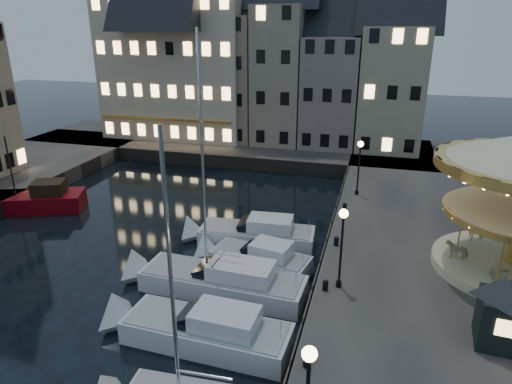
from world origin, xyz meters
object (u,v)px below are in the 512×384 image
(motorboat_b, at_px, (199,330))
(red_fishing_boat, at_px, (33,201))
(streetlamp_b, at_px, (342,237))
(bollard_d, at_px, (345,206))
(motorboat_d, at_px, (254,260))
(bollard_a, at_px, (307,360))
(ticket_kiosk, at_px, (506,301))
(streetlamp_c, at_px, (359,160))
(motorboat_e, at_px, (251,235))
(bollard_c, at_px, (336,241))
(bollard_b, at_px, (325,285))
(motorboat_c, at_px, (216,280))

(motorboat_b, distance_m, red_fishing_boat, 21.42)
(streetlamp_b, xyz_separation_m, bollard_d, (-0.60, 10.00, -2.41))
(motorboat_b, bearing_deg, motorboat_d, 84.82)
(bollard_a, distance_m, ticket_kiosk, 8.25)
(motorboat_d, bearing_deg, streetlamp_c, 64.59)
(bollard_d, bearing_deg, ticket_kiosk, -59.84)
(motorboat_e, distance_m, ticket_kiosk, 15.66)
(streetlamp_b, bearing_deg, bollard_d, 93.43)
(bollard_d, xyz_separation_m, motorboat_e, (-5.63, -4.17, -0.96))
(streetlamp_c, distance_m, bollard_d, 4.29)
(bollard_c, relative_size, red_fishing_boat, 0.07)
(bollard_a, relative_size, bollard_b, 1.00)
(bollard_b, xyz_separation_m, bollard_d, (0.00, 10.50, 0.00))
(motorboat_b, height_order, red_fishing_boat, red_fishing_boat)
(bollard_a, xyz_separation_m, bollard_b, (0.00, 5.50, 0.00))
(bollard_b, distance_m, red_fishing_boat, 24.59)
(ticket_kiosk, bearing_deg, motorboat_c, 169.47)
(bollard_b, relative_size, motorboat_b, 0.07)
(bollard_a, bearing_deg, bollard_c, 90.00)
(motorboat_e, height_order, red_fishing_boat, red_fishing_boat)
(bollard_b, bearing_deg, motorboat_d, 144.92)
(red_fishing_boat, bearing_deg, motorboat_c, -21.84)
(bollard_d, bearing_deg, motorboat_e, -143.49)
(motorboat_e, bearing_deg, bollard_a, -64.55)
(red_fishing_boat, bearing_deg, streetlamp_c, 15.32)
(bollard_b, height_order, motorboat_b, motorboat_b)
(streetlamp_c, bearing_deg, motorboat_d, -115.41)
(bollard_d, height_order, ticket_kiosk, ticket_kiosk)
(streetlamp_b, xyz_separation_m, bollard_a, (-0.60, -6.00, -2.41))
(motorboat_b, bearing_deg, bollard_b, 36.07)
(bollard_a, relative_size, motorboat_e, 0.07)
(motorboat_e, distance_m, red_fishing_boat, 17.83)
(motorboat_c, height_order, motorboat_d, motorboat_c)
(streetlamp_b, distance_m, red_fishing_boat, 25.23)
(motorboat_c, bearing_deg, streetlamp_b, 1.12)
(streetlamp_b, distance_m, ticket_kiosk, 7.22)
(motorboat_c, height_order, ticket_kiosk, motorboat_c)
(bollard_a, bearing_deg, motorboat_b, 161.44)
(bollard_a, xyz_separation_m, bollard_d, (0.00, 16.00, 0.00))
(bollard_d, bearing_deg, bollard_a, -90.00)
(streetlamp_b, height_order, motorboat_c, motorboat_c)
(bollard_a, bearing_deg, streetlamp_b, 84.29)
(bollard_c, bearing_deg, bollard_a, -90.00)
(motorboat_e, bearing_deg, bollard_d, 36.51)
(bollard_a, xyz_separation_m, motorboat_b, (-5.17, 1.74, -0.96))
(bollard_d, height_order, motorboat_e, motorboat_e)
(streetlamp_c, distance_m, bollard_b, 14.22)
(motorboat_c, bearing_deg, streetlamp_c, 64.65)
(streetlamp_c, height_order, bollard_d, streetlamp_c)
(bollard_c, bearing_deg, bollard_d, 90.00)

